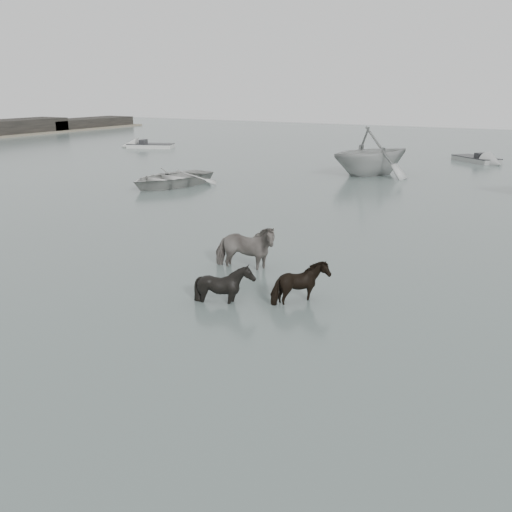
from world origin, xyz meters
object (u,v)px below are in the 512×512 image
(pony_pinto, at_px, (244,242))
(pony_black, at_px, (224,277))
(pony_dark, at_px, (301,280))
(rowboat_lead, at_px, (170,176))

(pony_pinto, bearing_deg, pony_black, -172.07)
(pony_dark, bearing_deg, pony_pinto, 66.51)
(pony_dark, distance_m, pony_black, 2.02)
(pony_pinto, xyz_separation_m, pony_dark, (2.77, -1.80, -0.22))
(pony_black, height_order, rowboat_lead, pony_black)
(rowboat_lead, bearing_deg, pony_black, -37.75)
(pony_black, bearing_deg, pony_pinto, 41.05)
(pony_pinto, distance_m, rowboat_lead, 16.01)
(pony_pinto, xyz_separation_m, rowboat_lead, (-11.42, 11.22, -0.32))
(pony_pinto, height_order, pony_black, pony_pinto)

